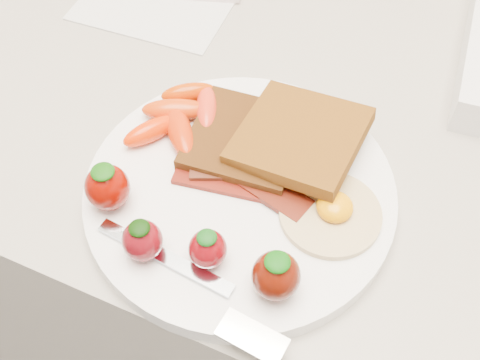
% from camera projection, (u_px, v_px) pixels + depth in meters
% --- Properties ---
extents(counter, '(2.00, 0.60, 0.90)m').
position_uv_depth(counter, '(289.00, 282.00, 0.98)').
color(counter, gray).
rests_on(counter, ground).
extents(plate, '(0.27, 0.27, 0.02)m').
position_uv_depth(plate, '(240.00, 193.00, 0.53)').
color(plate, white).
rests_on(plate, counter).
extents(toast_lower, '(0.11, 0.11, 0.01)m').
position_uv_depth(toast_lower, '(245.00, 140.00, 0.54)').
color(toast_lower, '#361F0A').
rests_on(toast_lower, plate).
extents(toast_upper, '(0.11, 0.11, 0.02)m').
position_uv_depth(toast_upper, '(299.00, 137.00, 0.52)').
color(toast_upper, '#4F2711').
rests_on(toast_upper, toast_lower).
extents(fried_egg, '(0.11, 0.11, 0.02)m').
position_uv_depth(fried_egg, '(331.00, 212.00, 0.50)').
color(fried_egg, '#F9E8B8').
rests_on(fried_egg, plate).
extents(bacon_strips, '(0.13, 0.07, 0.01)m').
position_uv_depth(bacon_strips, '(247.00, 177.00, 0.52)').
color(bacon_strips, '#500706').
rests_on(bacon_strips, plate).
extents(baby_carrots, '(0.08, 0.11, 0.02)m').
position_uv_depth(baby_carrots, '(180.00, 116.00, 0.55)').
color(baby_carrots, '#CE3807').
rests_on(baby_carrots, plate).
extents(strawberries, '(0.19, 0.07, 0.05)m').
position_uv_depth(strawberries, '(181.00, 234.00, 0.47)').
color(strawberries, '#6D0700').
rests_on(strawberries, plate).
extents(fork, '(0.18, 0.06, 0.00)m').
position_uv_depth(fork, '(203.00, 292.00, 0.46)').
color(fork, silver).
rests_on(fork, plate).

